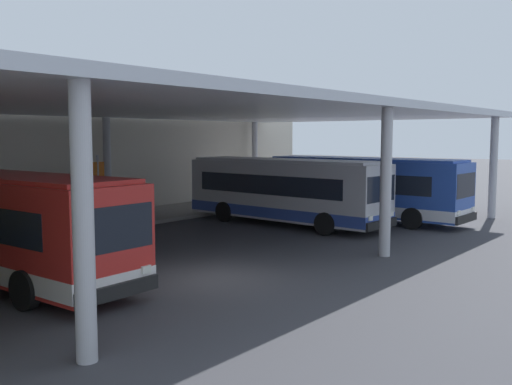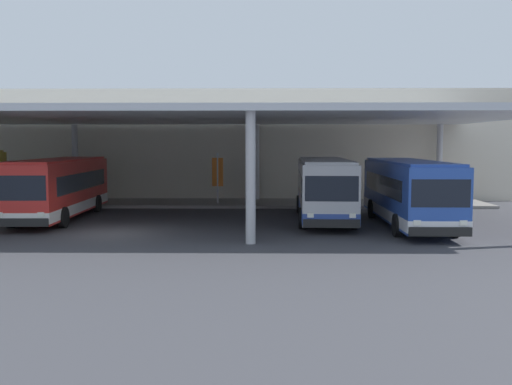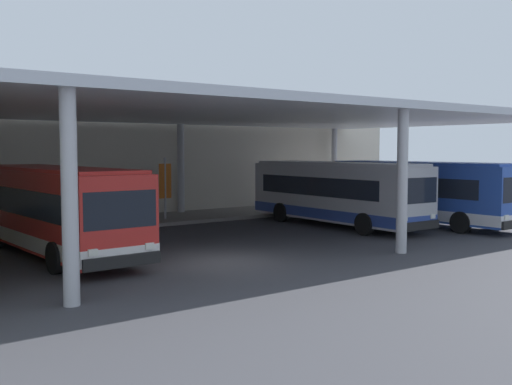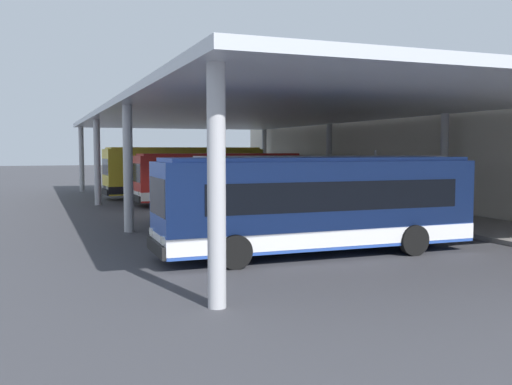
# 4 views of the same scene
# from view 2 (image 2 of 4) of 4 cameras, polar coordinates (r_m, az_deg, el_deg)

# --- Properties ---
(ground_plane) EXTENTS (200.00, 200.00, 0.00)m
(ground_plane) POSITION_cam_2_polar(r_m,az_deg,el_deg) (26.08, -14.12, -3.99)
(ground_plane) COLOR #3D3D42
(platform_kerb) EXTENTS (42.00, 4.50, 0.18)m
(platform_kerb) POSITION_cam_2_polar(r_m,az_deg,el_deg) (37.44, -9.48, -1.06)
(platform_kerb) COLOR gray
(platform_kerb) RESTS_ON ground
(station_building_facade) EXTENTS (48.00, 1.60, 7.71)m
(station_building_facade) POSITION_cam_2_polar(r_m,az_deg,el_deg) (40.43, -8.73, 4.75)
(station_building_facade) COLOR beige
(station_building_facade) RESTS_ON ground
(canopy_shelter) EXTENTS (40.00, 17.00, 5.55)m
(canopy_shelter) POSITION_cam_2_polar(r_m,az_deg,el_deg) (31.13, -11.70, 7.31)
(canopy_shelter) COLOR silver
(canopy_shelter) RESTS_ON ground
(bus_second_bay) EXTENTS (2.95, 10.60, 3.17)m
(bus_second_bay) POSITION_cam_2_polar(r_m,az_deg,el_deg) (31.57, -19.19, 0.46)
(bus_second_bay) COLOR red
(bus_second_bay) RESTS_ON ground
(bus_middle_bay) EXTENTS (3.02, 10.62, 3.17)m
(bus_middle_bay) POSITION_cam_2_polar(r_m,az_deg,el_deg) (29.72, 6.85, 0.44)
(bus_middle_bay) COLOR #B7B7BC
(bus_middle_bay) RESTS_ON ground
(bus_far_bay) EXTENTS (2.80, 10.56, 3.17)m
(bus_far_bay) POSITION_cam_2_polar(r_m,az_deg,el_deg) (28.24, 15.07, 0.06)
(bus_far_bay) COLOR #284CA8
(bus_far_bay) RESTS_ON ground
(bench_waiting) EXTENTS (1.80, 0.45, 0.92)m
(bench_waiting) POSITION_cam_2_polar(r_m,az_deg,el_deg) (40.00, -22.06, -0.15)
(bench_waiting) COLOR #4C515B
(bench_waiting) RESTS_ON platform_kerb
(banner_sign) EXTENTS (0.70, 0.12, 3.20)m
(banner_sign) POSITION_cam_2_polar(r_m,az_deg,el_deg) (35.99, -3.89, 1.78)
(banner_sign) COLOR #B2B2B7
(banner_sign) RESTS_ON platform_kerb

